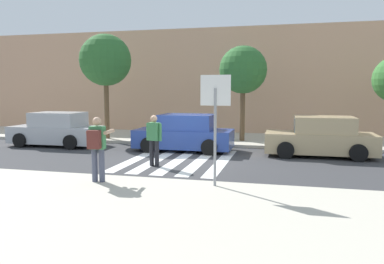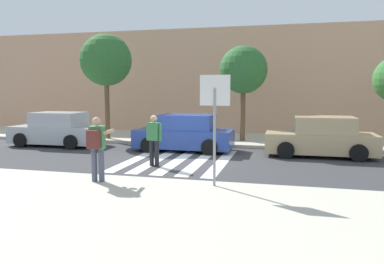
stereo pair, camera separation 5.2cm
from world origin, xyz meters
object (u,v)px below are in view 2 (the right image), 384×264
(stop_sign, at_px, (215,105))
(street_tree_center, at_px, (243,70))
(pedestrian_crossing, at_px, (154,138))
(parked_car_tan, at_px, (321,138))
(parked_car_blue, at_px, (185,134))
(street_tree_west, at_px, (106,61))
(parked_car_silver, at_px, (57,130))
(photographer_with_backpack, at_px, (97,143))

(stop_sign, relative_size, street_tree_center, 0.62)
(pedestrian_crossing, height_order, parked_car_tan, pedestrian_crossing)
(parked_car_blue, distance_m, street_tree_center, 4.46)
(pedestrian_crossing, bearing_deg, parked_car_tan, 30.68)
(stop_sign, xyz_separation_m, street_tree_west, (-6.96, 7.97, 1.83))
(parked_car_silver, bearing_deg, pedestrian_crossing, -29.37)
(stop_sign, bearing_deg, photographer_with_backpack, -173.28)
(pedestrian_crossing, height_order, street_tree_west, street_tree_west)
(parked_car_blue, bearing_deg, stop_sign, -68.16)
(pedestrian_crossing, relative_size, street_tree_center, 0.38)
(parked_car_silver, relative_size, street_tree_west, 0.79)
(parked_car_blue, bearing_deg, photographer_with_backpack, -96.31)
(parked_car_silver, distance_m, parked_car_blue, 6.12)
(photographer_with_backpack, relative_size, parked_car_silver, 0.42)
(parked_car_tan, bearing_deg, street_tree_west, 168.59)
(street_tree_west, bearing_deg, photographer_with_backpack, -65.00)
(stop_sign, relative_size, street_tree_west, 0.54)
(street_tree_west, relative_size, street_tree_center, 1.15)
(pedestrian_crossing, bearing_deg, parked_car_silver, 150.63)
(parked_car_tan, distance_m, street_tree_west, 10.76)
(stop_sign, height_order, pedestrian_crossing, stop_sign)
(street_tree_west, bearing_deg, pedestrian_crossing, -50.62)
(stop_sign, xyz_separation_m, parked_car_tan, (3.08, 5.94, -1.46))
(parked_car_blue, xyz_separation_m, street_tree_center, (2.12, 2.78, 2.77))
(parked_car_silver, xyz_separation_m, street_tree_west, (1.53, 2.03, 3.29))
(parked_car_blue, xyz_separation_m, street_tree_west, (-4.58, 2.03, 3.29))
(parked_car_tan, bearing_deg, stop_sign, -117.40)
(parked_car_blue, height_order, parked_car_tan, same)
(parked_car_blue, xyz_separation_m, parked_car_tan, (5.46, -0.00, 0.00))
(street_tree_west, xyz_separation_m, street_tree_center, (6.70, 0.75, -0.52))
(stop_sign, height_order, street_tree_west, street_tree_west)
(pedestrian_crossing, xyz_separation_m, street_tree_center, (2.30, 6.12, 2.52))
(parked_car_silver, xyz_separation_m, street_tree_center, (8.24, 2.78, 2.77))
(photographer_with_backpack, bearing_deg, pedestrian_crossing, 79.98)
(parked_car_blue, distance_m, parked_car_tan, 5.46)
(parked_car_blue, distance_m, street_tree_west, 5.99)
(pedestrian_crossing, bearing_deg, street_tree_west, 129.38)
(photographer_with_backpack, height_order, street_tree_center, street_tree_center)
(parked_car_blue, bearing_deg, pedestrian_crossing, -92.98)
(street_tree_center, bearing_deg, photographer_with_backpack, -107.23)
(street_tree_center, bearing_deg, pedestrian_crossing, -110.54)
(stop_sign, distance_m, photographer_with_backpack, 3.26)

